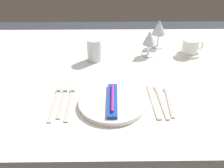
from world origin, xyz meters
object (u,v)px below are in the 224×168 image
(dinner_knife, at_px, (154,102))
(spoon_soup, at_px, (160,97))
(wine_glass_centre, at_px, (149,39))
(coffee_cup_left, at_px, (191,46))
(fork_outer, at_px, (70,101))
(drink_tumbler, at_px, (94,50))
(toothbrush_package, at_px, (112,100))
(wine_glass_left, at_px, (159,29))
(fork_salad, at_px, (56,101))
(spoon_dessert, at_px, (168,98))
(dinner_plate, at_px, (112,103))
(fork_inner, at_px, (63,100))

(dinner_knife, height_order, spoon_soup, spoon_soup)
(dinner_knife, height_order, wine_glass_centre, wine_glass_centre)
(dinner_knife, bearing_deg, coffee_cup_left, 59.83)
(wine_glass_centre, bearing_deg, fork_outer, -130.46)
(wine_glass_centre, height_order, drink_tumbler, wine_glass_centre)
(toothbrush_package, height_order, wine_glass_left, wine_glass_left)
(toothbrush_package, bearing_deg, coffee_cup_left, 47.65)
(toothbrush_package, xyz_separation_m, fork_salad, (-0.22, 0.02, -0.02))
(fork_outer, xyz_separation_m, fork_salad, (-0.06, 0.00, -0.00))
(spoon_soup, bearing_deg, coffee_cup_left, 60.74)
(toothbrush_package, relative_size, spoon_dessert, 1.04)
(fork_salad, bearing_deg, dinner_plate, -6.57)
(toothbrush_package, xyz_separation_m, wine_glass_left, (0.26, 0.54, 0.08))
(dinner_knife, height_order, wine_glass_left, wine_glass_left)
(toothbrush_package, height_order, dinner_knife, toothbrush_package)
(dinner_knife, distance_m, spoon_dessert, 0.07)
(spoon_dessert, distance_m, coffee_cup_left, 0.45)
(dinner_plate, height_order, wine_glass_left, wine_glass_left)
(fork_salad, height_order, spoon_dessert, spoon_dessert)
(spoon_dessert, bearing_deg, coffee_cup_left, 64.69)
(coffee_cup_left, bearing_deg, fork_salad, -145.88)
(fork_salad, distance_m, drink_tumbler, 0.39)
(fork_inner, xyz_separation_m, wine_glass_left, (0.45, 0.51, 0.10))
(coffee_cup_left, bearing_deg, fork_outer, -143.32)
(fork_outer, bearing_deg, spoon_dessert, 3.05)
(dinner_plate, distance_m, fork_inner, 0.19)
(coffee_cup_left, relative_size, wine_glass_centre, 0.82)
(fork_salad, distance_m, spoon_soup, 0.40)
(toothbrush_package, height_order, fork_salad, toothbrush_package)
(toothbrush_package, height_order, spoon_dessert, toothbrush_package)
(wine_glass_centre, xyz_separation_m, drink_tumbler, (-0.27, -0.05, -0.03))
(wine_glass_left, height_order, drink_tumbler, wine_glass_left)
(dinner_knife, height_order, spoon_dessert, spoon_dessert)
(dinner_knife, xyz_separation_m, drink_tumbler, (-0.24, 0.37, 0.05))
(toothbrush_package, xyz_separation_m, spoon_soup, (0.18, 0.05, -0.02))
(fork_inner, xyz_separation_m, fork_salad, (-0.03, -0.01, 0.00))
(drink_tumbler, bearing_deg, spoon_dessert, -48.41)
(wine_glass_left, distance_m, drink_tumbler, 0.38)
(fork_outer, relative_size, spoon_dessert, 1.12)
(fork_inner, relative_size, spoon_dessert, 1.03)
(dinner_knife, bearing_deg, wine_glass_left, 79.39)
(dinner_knife, distance_m, spoon_soup, 0.04)
(spoon_dessert, distance_m, wine_glass_left, 0.51)
(drink_tumbler, bearing_deg, fork_salad, -110.36)
(spoon_soup, xyz_separation_m, drink_tumbler, (-0.27, 0.33, 0.05))
(fork_salad, relative_size, wine_glass_centre, 1.72)
(fork_inner, bearing_deg, toothbrush_package, -10.11)
(fork_inner, relative_size, wine_glass_left, 1.38)
(dinner_knife, height_order, coffee_cup_left, coffee_cup_left)
(dinner_plate, xyz_separation_m, spoon_dessert, (0.22, 0.04, -0.01))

